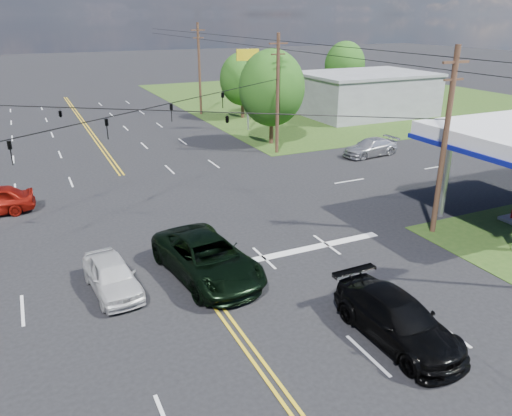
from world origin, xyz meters
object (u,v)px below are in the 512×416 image
tree_right_b (242,79)px  pickup_white (112,275)px  retail_ne (365,95)px  pole_ne (278,93)px  pickup_dkgreen (207,258)px  suv_black (397,319)px  tree_far_r (345,65)px  pole_right_far (199,68)px  pole_se (445,141)px  tree_right_a (272,88)px

tree_right_b → pickup_white: 37.90m
retail_ne → pole_ne: bearing=-147.1°
pickup_dkgreen → suv_black: 8.41m
retail_ne → tree_far_r: bearing=68.2°
tree_right_b → tree_far_r: tree_far_r is taller
pole_right_far → pickup_dkgreen: size_ratio=1.54×
pole_se → suv_black: bearing=-140.4°
retail_ne → pickup_dkgreen: bearing=-136.0°
retail_ne → pole_right_far: 19.02m
pole_se → tree_right_a: 21.02m
pole_ne → suv_black: 26.21m
pole_ne → tree_right_b: bearing=76.9°
pickup_white → tree_right_a: bearing=43.6°
pole_se → tree_right_b: (3.50, 33.00, -0.70)m
tree_right_a → pole_right_far: bearing=93.6°
pickup_white → retail_ne: bearing=34.7°
tree_far_r → pickup_dkgreen: size_ratio=1.18×
retail_ne → pole_se: bearing=-120.4°
pole_ne → retail_ne: bearing=32.9°
retail_ne → pole_right_far: size_ratio=1.40×
pole_right_far → pickup_dkgreen: 38.82m
tree_right_a → pickup_white: 26.90m
tree_far_r → suv_black: 54.18m
pole_ne → pole_right_far: 19.00m
pole_right_far → tree_right_a: 16.03m
pole_ne → tree_right_a: (1.00, 3.00, -0.05)m
retail_ne → tree_right_a: 18.09m
pole_se → tree_right_a: (1.00, 21.00, -0.05)m
pole_ne → pickup_white: size_ratio=2.21×
pole_ne → pickup_white: 24.06m
tree_right_a → suv_black: tree_right_a is taller
tree_right_a → tree_far_r: size_ratio=1.07×
pickup_dkgreen → pickup_white: bearing=165.8°
tree_right_b → pickup_dkgreen: size_ratio=1.09×
pole_right_far → pickup_dkgreen: bearing=-108.9°
suv_black → tree_right_b: bearing=72.7°
tree_far_r → pickup_white: bearing=-134.6°
pole_se → pickup_dkgreen: (-12.50, 0.50, -4.01)m
retail_ne → pickup_dkgreen: retail_ne is taller
pole_ne → pickup_dkgreen: 21.88m
tree_right_a → tree_far_r: 26.91m
tree_far_r → pickup_dkgreen: bearing=-131.0°
suv_black → pickup_white: size_ratio=1.28×
pole_ne → pickup_dkgreen: (-12.50, -17.50, -4.01)m
tree_right_a → suv_black: 29.33m
tree_right_a → suv_black: size_ratio=1.48×
retail_ne → pole_right_far: bearing=154.8°
suv_black → pickup_white: 11.41m
pickup_dkgreen → pole_se: bearing=-9.4°
retail_ne → pickup_dkgreen: size_ratio=2.16×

